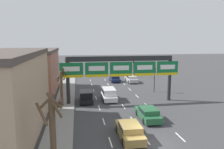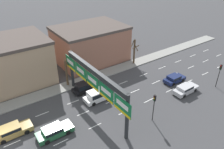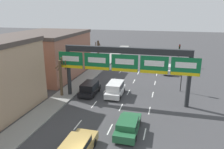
% 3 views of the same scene
% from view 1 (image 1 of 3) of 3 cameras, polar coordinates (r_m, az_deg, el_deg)
% --- Properties ---
extents(ground_plane, '(220.00, 220.00, 0.00)m').
position_cam_1_polar(ground_plane, '(20.12, 9.86, -17.62)').
color(ground_plane, '#3D3D3F').
extents(lane_dashes, '(6.72, 67.00, 0.01)m').
position_cam_1_polar(lane_dashes, '(32.32, 2.09, -7.04)').
color(lane_dashes, white).
rests_on(lane_dashes, ground_plane).
extents(sign_gantry, '(16.92, 0.70, 6.71)m').
position_cam_1_polar(sign_gantry, '(30.84, 2.30, 2.06)').
color(sign_gantry, '#232628').
rests_on(sign_gantry, ground_plane).
extents(building_far, '(10.43, 14.18, 7.38)m').
position_cam_1_polar(building_far, '(39.53, -21.93, 0.76)').
color(building_far, '#9E6651').
rests_on(building_far, ground_plane).
extents(car_green, '(1.93, 4.67, 1.40)m').
position_cam_1_polar(car_green, '(25.47, 9.41, -9.91)').
color(car_green, '#235B38').
rests_on(car_green, ground_plane).
extents(suv_black, '(1.93, 4.11, 1.65)m').
position_cam_1_polar(suv_black, '(32.02, -6.80, -5.56)').
color(suv_black, black).
rests_on(suv_black, ground_plane).
extents(suv_white, '(1.98, 4.40, 1.81)m').
position_cam_1_polar(suv_white, '(32.72, -0.82, -5.02)').
color(suv_white, silver).
rests_on(suv_white, ground_plane).
extents(car_gold, '(1.95, 4.80, 1.47)m').
position_cam_1_polar(car_gold, '(20.70, 4.64, -14.31)').
color(car_gold, '#A88947').
rests_on(car_gold, ground_plane).
extents(car_silver, '(1.89, 4.72, 1.41)m').
position_cam_1_polar(car_silver, '(46.58, 5.07, -1.09)').
color(car_silver, '#B7B7BC').
rests_on(car_silver, ground_plane).
extents(car_navy, '(1.91, 4.15, 1.33)m').
position_cam_1_polar(car_navy, '(47.02, 0.71, -1.01)').
color(car_navy, '#19234C').
rests_on(car_navy, ground_plane).
extents(traffic_light_near_gantry, '(0.30, 0.35, 4.25)m').
position_cam_1_polar(traffic_light_near_gantry, '(37.91, 11.06, -0.07)').
color(traffic_light_near_gantry, black).
rests_on(traffic_light_near_gantry, ground_plane).
extents(traffic_light_mid_block, '(0.30, 0.35, 4.33)m').
position_cam_1_polar(traffic_light_mid_block, '(52.32, 5.62, 2.63)').
color(traffic_light_mid_block, black).
rests_on(traffic_light_mid_block, ground_plane).
extents(tree_bare_closest, '(1.68, 1.69, 5.21)m').
position_cam_1_polar(tree_bare_closest, '(44.83, -11.41, 1.22)').
color(tree_bare_closest, brown).
rests_on(tree_bare_closest, sidewalk_left).
extents(tree_bare_second, '(1.85, 1.39, 5.16)m').
position_cam_1_polar(tree_bare_second, '(30.20, -13.02, -2.81)').
color(tree_bare_second, brown).
rests_on(tree_bare_second, sidewalk_left).
extents(tree_bare_third, '(1.92, 2.03, 5.45)m').
position_cam_1_polar(tree_bare_third, '(16.27, -15.30, -12.79)').
color(tree_bare_third, brown).
rests_on(tree_bare_third, sidewalk_left).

